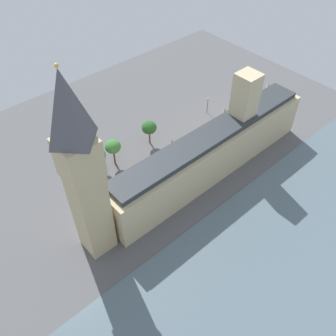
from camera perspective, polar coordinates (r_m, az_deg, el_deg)
The scene contains 15 objects.
ground_plane at distance 116.56m, azimuth 5.67°, elevation 0.07°, with size 146.29×146.29×0.00m, color #565659.
river_thames at distance 104.70m, azimuth 20.18°, elevation -10.41°, with size 43.78×131.66×0.25m, color slate.
parliament_building at distance 110.55m, azimuth 7.10°, elevation 2.86°, with size 11.37×73.83×29.64m.
clock_tower at distance 78.73m, azimuth -13.47°, elevation -0.60°, with size 8.10×8.10×52.50m.
car_silver_trailing at distance 131.03m, azimuth 8.38°, elevation 6.23°, with size 2.23×4.31×1.74m.
car_black_far_end at distance 124.99m, azimuth 4.96°, elevation 4.37°, with size 2.33×4.73×1.74m.
double_decker_bus_kerbside at distance 112.24m, azimuth -3.02°, elevation -0.01°, with size 3.31×10.66×4.75m.
pedestrian_leading at distance 122.99m, azimuth 6.21°, elevation 3.35°, with size 0.58×0.65×1.56m.
pedestrian_under_trees at distance 120.12m, azimuth 4.59°, elevation 2.26°, with size 0.58×0.64×1.51m.
pedestrian_near_tower at distance 111.24m, azimuth -1.78°, elevation -1.92°, with size 0.57×0.64×1.53m.
plane_tree_opposite_hall at distance 120.80m, azimuth -3.00°, elevation 6.41°, with size 5.04×5.04×8.91m.
plane_tree_midblock at distance 113.99m, azimuth -8.73°, elevation 3.36°, with size 5.00×5.00×9.31m.
plane_tree_corner at distance 112.89m, azimuth -11.33°, elevation 1.92°, with size 5.93×5.93×8.91m.
street_lamp_by_river_gate at distance 115.05m, azimuth -8.61°, elevation 2.16°, with size 0.56×0.56×6.63m.
street_lamp_slot_10 at distance 136.98m, azimuth 6.33°, elevation 10.31°, with size 0.56×0.56×6.65m.
Camera 1 is at (-54.06, 63.14, 81.72)m, focal length 38.43 mm.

